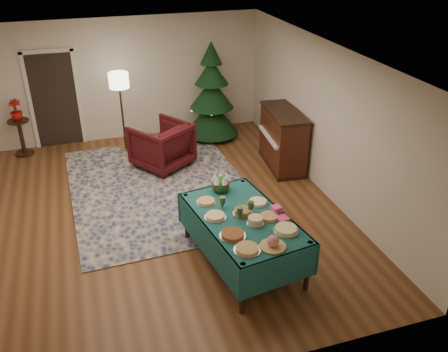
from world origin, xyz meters
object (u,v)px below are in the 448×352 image
object	(u,v)px
side_table	(22,138)
christmas_tree	(212,96)
buffet_table	(243,226)
gift_box	(276,210)
piano	(283,140)
armchair	(162,143)
potted_plant	(17,115)
floor_lamp	(119,85)

from	to	relation	value
side_table	christmas_tree	world-z (taller)	christmas_tree
buffet_table	gift_box	world-z (taller)	gift_box
side_table	piano	size ratio (longest dim) A/B	0.55
gift_box	christmas_tree	distance (m)	4.65
buffet_table	gift_box	bearing A→B (deg)	-4.90
buffet_table	armchair	bearing A→B (deg)	98.55
buffet_table	side_table	world-z (taller)	buffet_table
gift_box	buffet_table	bearing A→B (deg)	175.10
piano	potted_plant	bearing A→B (deg)	156.80
gift_box	armchair	size ratio (longest dim) A/B	0.12
buffet_table	floor_lamp	xyz separation A→B (m)	(-1.14, 4.49, 0.82)
buffet_table	gift_box	distance (m)	0.53
armchair	christmas_tree	size ratio (longest dim) A/B	0.46
side_table	potted_plant	size ratio (longest dim) A/B	1.74
armchair	floor_lamp	distance (m)	1.55
side_table	piano	distance (m)	5.52
buffet_table	christmas_tree	world-z (taller)	christmas_tree
buffet_table	side_table	distance (m)	5.88
side_table	potted_plant	bearing A→B (deg)	90.00
gift_box	side_table	xyz separation A→B (m)	(-3.74, 4.93, -0.46)
buffet_table	armchair	xyz separation A→B (m)	(-0.52, 3.43, -0.12)
buffet_table	potted_plant	size ratio (longest dim) A/B	4.87
gift_box	christmas_tree	world-z (taller)	christmas_tree
floor_lamp	christmas_tree	distance (m)	2.07
buffet_table	christmas_tree	xyz separation A→B (m)	(0.88, 4.59, 0.36)
christmas_tree	piano	bearing A→B (deg)	-63.41
gift_box	potted_plant	world-z (taller)	potted_plant
armchair	side_table	xyz separation A→B (m)	(-2.74, 1.46, -0.13)
side_table	potted_plant	distance (m)	0.53
armchair	side_table	distance (m)	3.11
piano	floor_lamp	bearing A→B (deg)	148.95
buffet_table	christmas_tree	size ratio (longest dim) A/B	0.99
floor_lamp	piano	distance (m)	3.56
christmas_tree	side_table	bearing A→B (deg)	175.85
buffet_table	armchair	world-z (taller)	armchair
side_table	christmas_tree	xyz separation A→B (m)	(4.13, -0.30, 0.61)
side_table	potted_plant	world-z (taller)	potted_plant
buffet_table	potted_plant	distance (m)	5.88
buffet_table	gift_box	size ratio (longest dim) A/B	17.32
gift_box	armchair	bearing A→B (deg)	106.08
floor_lamp	gift_box	bearing A→B (deg)	-70.33
potted_plant	floor_lamp	bearing A→B (deg)	-10.59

